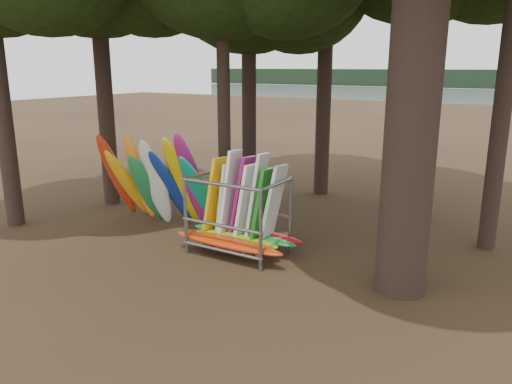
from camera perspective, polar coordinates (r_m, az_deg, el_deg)
The scene contains 4 objects.
ground at distance 13.29m, azimuth -5.10°, elevation -6.97°, with size 120.00×120.00×0.00m, color #47331E.
lake at distance 70.46m, azimuth 25.73°, elevation 8.95°, with size 160.00×160.00×0.00m, color gray.
kayak_row at distance 15.30m, azimuth -10.88°, elevation 0.92°, with size 4.22×2.05×3.17m.
storage_rack at distance 13.00m, azimuth -1.99°, elevation -2.98°, with size 3.25×1.57×2.72m.
Camera 1 is at (7.45, -9.90, 4.79)m, focal length 35.00 mm.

